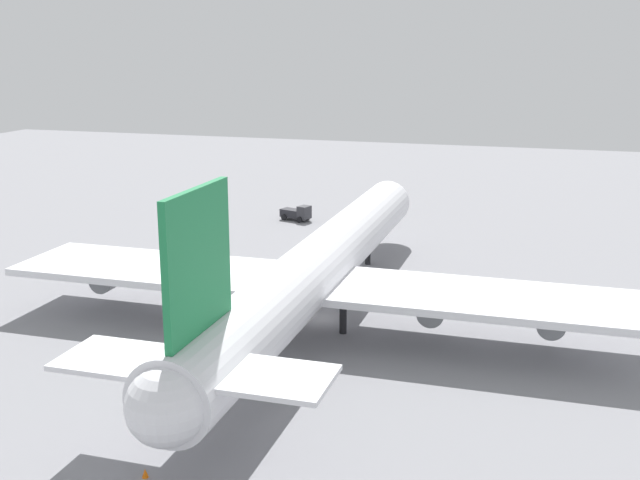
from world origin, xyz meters
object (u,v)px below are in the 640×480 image
(cargo_airplane, at_px, (319,267))
(cargo_loader, at_px, (297,213))
(safety_cone_nose, at_px, (366,240))
(safety_cone_tail, at_px, (145,473))

(cargo_airplane, xyz_separation_m, cargo_loader, (41.99, 16.27, -4.35))
(cargo_airplane, height_order, cargo_loader, cargo_airplane)
(cargo_airplane, distance_m, safety_cone_nose, 32.60)
(safety_cone_nose, bearing_deg, safety_cone_tail, -179.35)
(safety_cone_nose, bearing_deg, cargo_airplane, -174.86)
(cargo_loader, relative_size, safety_cone_tail, 8.45)
(cargo_airplane, xyz_separation_m, safety_cone_tail, (-31.03, 2.17, -5.23))
(cargo_loader, distance_m, safety_cone_nose, 16.69)
(cargo_airplane, distance_m, safety_cone_tail, 31.54)
(cargo_airplane, distance_m, cargo_loader, 45.24)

